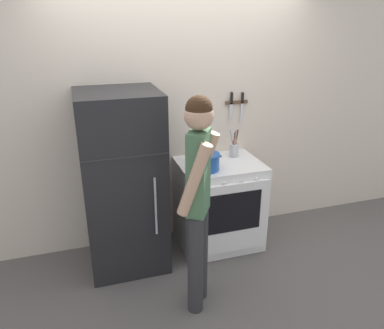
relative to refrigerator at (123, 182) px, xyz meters
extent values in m
plane|color=#5B5654|center=(0.65, 0.34, -0.83)|extent=(14.00, 14.00, 0.00)
cube|color=beige|center=(0.65, 0.37, 0.45)|extent=(10.00, 0.06, 2.55)
cube|color=black|center=(0.00, 0.00, 0.00)|extent=(0.70, 0.68, 1.66)
cube|color=#2D2D2D|center=(0.00, -0.34, 0.36)|extent=(0.69, 0.01, 0.01)
cylinder|color=#B2B5BA|center=(0.22, -0.36, -0.10)|extent=(0.02, 0.02, 0.53)
cube|color=white|center=(0.95, 0.03, -0.38)|extent=(0.81, 0.62, 0.90)
cube|color=black|center=(0.95, 0.03, 0.06)|extent=(0.79, 0.61, 0.02)
cube|color=black|center=(0.95, -0.26, -0.39)|extent=(0.71, 0.05, 0.68)
cylinder|color=black|center=(0.77, -0.10, 0.06)|extent=(0.20, 0.20, 0.01)
cylinder|color=black|center=(1.13, -0.10, 0.06)|extent=(0.20, 0.20, 0.01)
cylinder|color=black|center=(0.77, 0.15, 0.06)|extent=(0.20, 0.20, 0.01)
cylinder|color=black|center=(1.13, 0.15, 0.06)|extent=(0.20, 0.20, 0.01)
cylinder|color=silver|center=(0.71, -0.30, 0.00)|extent=(0.04, 0.02, 0.04)
cylinder|color=silver|center=(0.87, -0.30, 0.00)|extent=(0.04, 0.02, 0.04)
cylinder|color=silver|center=(1.03, -0.30, 0.00)|extent=(0.04, 0.02, 0.04)
cylinder|color=silver|center=(1.19, -0.30, 0.00)|extent=(0.04, 0.02, 0.04)
cube|color=white|center=(0.95, -0.30, -0.37)|extent=(0.75, 0.03, 0.72)
cube|color=black|center=(0.95, -0.32, -0.30)|extent=(0.57, 0.01, 0.40)
cylinder|color=#1E4C9E|center=(0.77, -0.10, 0.14)|extent=(0.23, 0.23, 0.14)
cylinder|color=#1E4C9E|center=(0.77, -0.10, 0.22)|extent=(0.24, 0.24, 0.02)
sphere|color=black|center=(0.77, -0.10, 0.24)|extent=(0.03, 0.03, 0.03)
cylinder|color=#1E4C9E|center=(0.64, -0.10, 0.19)|extent=(0.03, 0.02, 0.02)
cylinder|color=#1E4C9E|center=(0.89, -0.10, 0.19)|extent=(0.03, 0.02, 0.02)
cylinder|color=silver|center=(0.78, 0.15, 0.13)|extent=(0.16, 0.16, 0.11)
cone|color=silver|center=(0.78, 0.15, 0.20)|extent=(0.15, 0.15, 0.03)
sphere|color=black|center=(0.78, 0.15, 0.22)|extent=(0.02, 0.02, 0.02)
cone|color=silver|center=(0.86, 0.15, 0.14)|extent=(0.09, 0.03, 0.08)
torus|color=black|center=(0.78, 0.15, 0.25)|extent=(0.13, 0.01, 0.13)
cylinder|color=#B7BABF|center=(1.15, 0.16, 0.13)|extent=(0.09, 0.09, 0.13)
cylinder|color=#9E7547|center=(1.17, 0.16, 0.19)|extent=(0.02, 0.02, 0.19)
cylinder|color=#232326|center=(1.17, 0.17, 0.22)|extent=(0.03, 0.04, 0.26)
cylinder|color=#B2B5BA|center=(1.13, 0.17, 0.22)|extent=(0.06, 0.03, 0.26)
cylinder|color=#4C4C51|center=(1.14, 0.16, 0.21)|extent=(0.02, 0.04, 0.23)
cylinder|color=#C63D33|center=(1.14, 0.15, 0.22)|extent=(0.06, 0.01, 0.25)
cylinder|color=#2D2D30|center=(0.42, -0.84, -0.40)|extent=(0.12, 0.12, 0.85)
cylinder|color=#2D2D30|center=(0.51, -0.69, -0.40)|extent=(0.12, 0.12, 0.85)
cube|color=#47704C|center=(0.46, -0.76, 0.34)|extent=(0.24, 0.27, 0.64)
cylinder|color=tan|center=(0.39, -0.88, 0.34)|extent=(0.26, 0.21, 0.57)
cylinder|color=tan|center=(0.53, -0.65, 0.34)|extent=(0.26, 0.21, 0.57)
sphere|color=tan|center=(0.46, -0.76, 0.77)|extent=(0.21, 0.21, 0.21)
sphere|color=#382314|center=(0.46, -0.76, 0.82)|extent=(0.19, 0.19, 0.19)
cube|color=brown|center=(1.23, 0.33, 0.59)|extent=(0.24, 0.02, 0.03)
cube|color=silver|center=(1.17, 0.32, 0.50)|extent=(0.03, 0.00, 0.18)
cube|color=black|center=(1.17, 0.32, 0.64)|extent=(0.02, 0.02, 0.11)
cube|color=silver|center=(1.29, 0.32, 0.48)|extent=(0.03, 0.00, 0.21)
cube|color=black|center=(1.29, 0.32, 0.64)|extent=(0.02, 0.02, 0.10)
camera|label=1|loc=(-0.33, -3.13, 1.40)|focal=35.00mm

